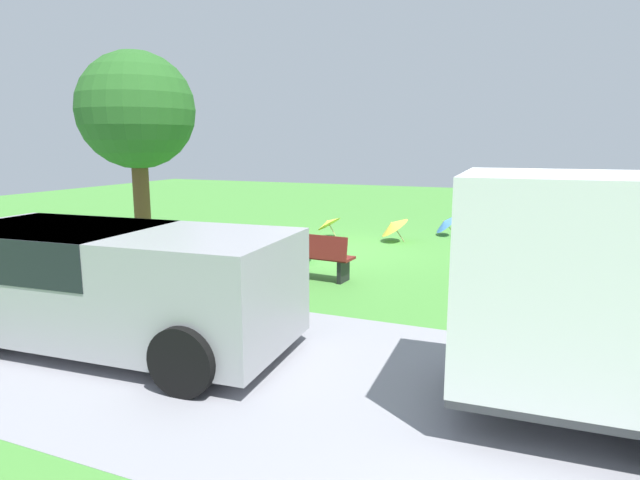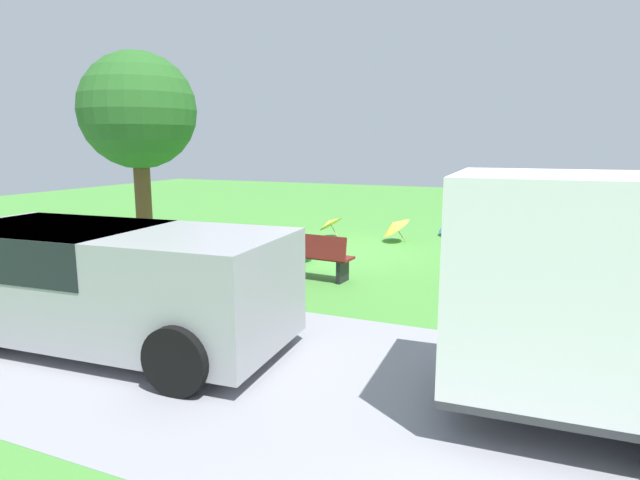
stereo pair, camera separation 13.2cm
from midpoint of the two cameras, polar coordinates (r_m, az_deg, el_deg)
ground at (r=13.13m, az=0.56°, el=-1.14°), size 40.00×40.00×0.00m
road_strip at (r=7.63m, az=-20.02°, el=-10.31°), size 40.00×4.40×0.01m
van_dark at (r=7.51m, az=-21.68°, el=-3.51°), size 4.71×2.38×1.53m
box_trailer_white at (r=5.51m, az=31.46°, el=-4.78°), size 3.28×2.03×2.34m
park_bench at (r=10.34m, az=-0.57°, el=-1.65°), size 1.63×0.61×0.90m
shade_tree at (r=13.60m, az=-18.48°, el=12.76°), size 2.72×2.72×4.71m
parasol_orange_0 at (r=13.31m, az=18.82°, el=0.72°), size 1.06×1.10×0.83m
parasol_yellow_0 at (r=14.87m, az=1.30°, el=1.88°), size 0.72×0.76×0.67m
parasol_teal_0 at (r=11.86m, az=-1.83°, el=0.32°), size 0.85×0.86×0.79m
parasol_blue_0 at (r=15.59m, az=13.59°, el=1.76°), size 0.83×0.89×0.66m
parasol_purple_0 at (r=10.64m, az=17.68°, el=-2.44°), size 0.62×0.73×0.70m
parasol_purple_1 at (r=15.79m, az=22.55°, el=0.97°), size 0.52×0.61×0.51m
parasol_pink_0 at (r=9.24m, az=20.12°, el=-4.05°), size 0.86×0.80×0.84m
parasol_yellow_1 at (r=14.34m, az=8.17°, el=1.55°), size 1.02×1.05×0.76m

